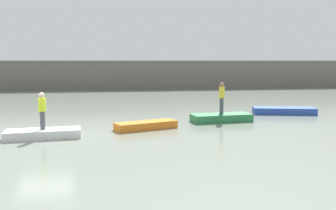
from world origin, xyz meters
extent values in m
plane|color=gray|center=(0.00, 0.00, 0.00)|extent=(120.00, 120.00, 0.00)
cube|color=#666056|center=(0.00, 26.74, 1.72)|extent=(80.00, 1.20, 3.45)
cube|color=white|center=(0.07, -0.64, 0.19)|extent=(3.34, 1.48, 0.39)
cube|color=orange|center=(4.81, 0.86, 0.19)|extent=(3.29, 1.99, 0.38)
cube|color=#2D7F47|center=(9.25, 2.54, 0.22)|extent=(3.51, 1.63, 0.43)
cube|color=#2B4CAD|center=(14.13, 4.82, 0.21)|extent=(4.08, 2.15, 0.43)
cylinder|color=#4C4C56|center=(9.25, 2.54, 0.88)|extent=(0.22, 0.22, 0.91)
cylinder|color=yellow|center=(9.25, 2.54, 1.65)|extent=(0.32, 0.32, 0.63)
sphere|color=#936B4C|center=(9.25, 2.54, 2.09)|extent=(0.26, 0.26, 0.26)
cylinder|color=#4C4C56|center=(0.07, -0.64, 0.80)|extent=(0.22, 0.22, 0.82)
cylinder|color=#D8F226|center=(0.07, -0.64, 1.49)|extent=(0.32, 0.32, 0.58)
sphere|color=beige|center=(0.07, -0.64, 1.91)|extent=(0.25, 0.25, 0.25)
camera|label=1|loc=(3.12, -17.43, 3.42)|focal=39.47mm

